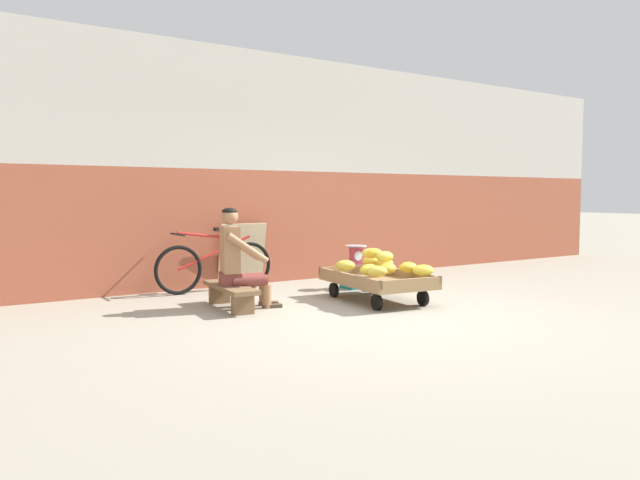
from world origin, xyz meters
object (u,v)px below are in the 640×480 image
Objects in this scene: sign_board at (242,255)px; vendor_seated at (238,258)px; weighing_scale at (356,255)px; banana_cart at (377,282)px; shopping_bag at (387,281)px; plastic_crate at (356,277)px; bicycle_near_left at (215,265)px; low_bench at (230,291)px.

vendor_seated is at bearing -117.95° from sign_board.
banana_cart is at bearing -113.82° from weighing_scale.
vendor_seated is 4.75× the size of shopping_bag.
banana_cart is at bearing -137.69° from shopping_bag.
plastic_crate is at bearing 121.65° from shopping_bag.
plastic_crate is at bearing 66.21° from banana_cart.
bicycle_near_left reaches higher than weighing_scale.
banana_cart is 1.72× the size of sign_board.
low_bench is 0.99× the size of vendor_seated.
banana_cart is 1.10m from weighing_scale.
sign_board is (-1.21, 1.07, 0.29)m from plastic_crate.
banana_cart is 0.92m from shopping_bag.
plastic_crate is (2.03, 0.48, -0.42)m from vendor_seated.
low_bench is 2.36m from shopping_bag.
plastic_crate is at bearing 90.00° from weighing_scale.
weighing_scale is at bearing 12.24° from low_bench.
plastic_crate reaches higher than low_bench.
vendor_seated reaches higher than plastic_crate.
bicycle_near_left is 0.61m from sign_board.
weighing_scale is (2.12, 0.46, 0.25)m from low_bench.
banana_cart reaches higher than low_bench.
bicycle_near_left is (-1.75, 0.80, -0.10)m from weighing_scale.
bicycle_near_left is at bearing 149.23° from shopping_bag.
plastic_crate is at bearing -41.62° from sign_board.
sign_board is at bearing 138.35° from weighing_scale.
vendor_seated is 1.33m from bicycle_near_left.
plastic_crate is 0.45m from shopping_bag.
bicycle_near_left is 2.32m from shopping_bag.
sign_board is (-1.21, 1.07, -0.01)m from weighing_scale.
weighing_scale reaches higher than plastic_crate.
weighing_scale is at bearing -24.61° from bicycle_near_left.
weighing_scale is at bearing 121.73° from shopping_bag.
low_bench is 1.26× the size of sign_board.
vendor_seated is 1.77m from sign_board.
bicycle_near_left is 1.87× the size of sign_board.
bicycle_near_left is (-1.75, 0.80, 0.20)m from plastic_crate.
sign_board reaches higher than shopping_bag.
weighing_scale is 1.62m from sign_board.
banana_cart is 2.22m from bicycle_near_left.
plastic_crate is 1.93m from bicycle_near_left.
banana_cart is at bearing -113.79° from plastic_crate.
banana_cart is 2.21m from sign_board.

